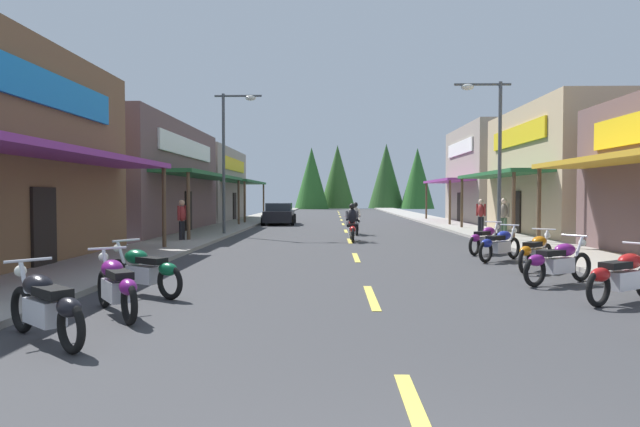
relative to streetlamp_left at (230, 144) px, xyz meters
The scene contains 25 objects.
ground 10.19m from the streetlamp_left, 53.77° to the left, with size 10.75×89.83×0.10m, color #38383A.
sidewalk_left 8.65m from the streetlamp_left, 99.78° to the left, with size 2.72×89.83×0.12m, color gray.
sidewalk_right 14.89m from the streetlamp_left, 31.41° to the left, with size 2.72×89.83×0.12m, color #9E9991.
centerline_dashes 12.01m from the streetlamp_left, 60.95° to the left, with size 0.16×62.35×0.01m.
storefront_left_middle 6.55m from the streetlamp_left, 159.30° to the left, with size 8.51×13.26×5.52m.
storefront_left_far 16.26m from the streetlamp_left, 110.52° to the left, with size 7.95×11.30×5.36m.
storefront_right_middle 16.83m from the streetlamp_left, ahead, with size 8.31×9.87×6.06m.
storefront_right_far 21.57m from the streetlamp_left, 34.48° to the left, with size 10.30×9.55×6.59m.
streetlamp_left is the anchor object (origin of this frame).
streetlamp_right 11.56m from the streetlamp_left, 19.58° to the right, with size 2.19×0.30×6.29m.
motorcycle_parked_right_1 18.64m from the streetlamp_left, 57.45° to the right, with size 1.86×1.24×1.04m.
motorcycle_parked_right_2 16.88m from the streetlamp_left, 54.64° to the right, with size 1.90×1.17×1.04m.
motorcycle_parked_right_3 15.50m from the streetlamp_left, 49.17° to the right, with size 1.47×1.69×1.04m.
motorcycle_parked_right_4 13.89m from the streetlamp_left, 44.33° to the right, with size 1.66×1.51×1.04m.
motorcycle_parked_right_5 12.81m from the streetlamp_left, 37.70° to the right, with size 1.53×1.63×1.04m.
motorcycle_parked_left_0 18.55m from the streetlamp_left, 86.64° to the right, with size 1.71×1.45×1.04m.
motorcycle_parked_left_1 17.07m from the streetlamp_left, 85.37° to the right, with size 1.34×1.79×1.04m.
motorcycle_parked_left_2 15.41m from the streetlamp_left, 85.45° to the right, with size 1.85×1.24×1.04m.
rider_cruising_lead 7.22m from the streetlamp_left, 27.54° to the right, with size 0.60×2.14×1.57m.
rider_cruising_trailing 6.94m from the streetlamp_left, ahead, with size 0.60×2.14×1.57m.
pedestrian_by_shop 12.39m from the streetlamp_left, ahead, with size 0.42×0.49×1.72m.
pedestrian_browsing 5.09m from the streetlamp_left, 108.86° to the right, with size 0.35×0.55×1.72m.
pedestrian_strolling 12.83m from the streetlamp_left, ahead, with size 0.43×0.47×1.78m.
parked_car_curbside 10.68m from the streetlamp_left, 82.71° to the left, with size 2.17×4.35×1.40m.
treeline_backdrop 54.67m from the streetlamp_left, 80.12° to the left, with size 20.10×9.33×9.65m.
Camera 1 is at (-0.73, -2.36, 1.88)m, focal length 30.05 mm.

